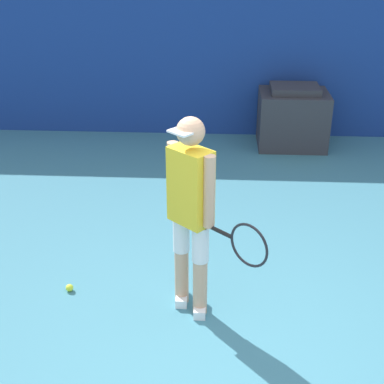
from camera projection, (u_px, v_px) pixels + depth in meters
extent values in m
plane|color=teal|center=(224.00, 363.00, 4.04)|extent=(24.00, 24.00, 0.00)
cube|color=navy|center=(226.00, 59.00, 8.10)|extent=(24.00, 0.10, 2.37)
cylinder|color=tan|center=(182.00, 276.00, 4.61)|extent=(0.12, 0.12, 0.52)
cylinder|color=white|center=(181.00, 234.00, 4.42)|extent=(0.14, 0.14, 0.32)
cube|color=white|center=(182.00, 297.00, 4.71)|extent=(0.10, 0.24, 0.08)
cylinder|color=tan|center=(200.00, 287.00, 4.47)|extent=(0.12, 0.12, 0.52)
cylinder|color=white|center=(200.00, 244.00, 4.28)|extent=(0.14, 0.14, 0.32)
cube|color=white|center=(200.00, 308.00, 4.57)|extent=(0.10, 0.24, 0.08)
cube|color=yellow|center=(191.00, 186.00, 4.14)|extent=(0.39, 0.38, 0.62)
sphere|color=tan|center=(191.00, 131.00, 3.95)|extent=(0.22, 0.22, 0.22)
cube|color=white|center=(181.00, 132.00, 3.87)|extent=(0.21, 0.21, 0.02)
cylinder|color=tan|center=(173.00, 177.00, 4.26)|extent=(0.09, 0.09, 0.59)
cylinder|color=tan|center=(209.00, 192.00, 4.01)|extent=(0.09, 0.09, 0.59)
cylinder|color=black|center=(220.00, 232.00, 4.07)|extent=(0.20, 0.18, 0.03)
torus|color=black|center=(249.00, 245.00, 3.89)|extent=(0.27, 0.25, 0.35)
sphere|color=#D1E533|center=(70.00, 288.00, 4.83)|extent=(0.07, 0.07, 0.07)
cube|color=#333338|center=(292.00, 119.00, 7.95)|extent=(1.00, 0.79, 0.82)
cube|color=#333338|center=(295.00, 89.00, 7.75)|extent=(0.70, 0.55, 0.10)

